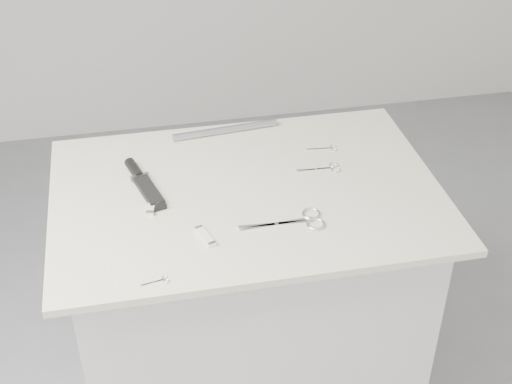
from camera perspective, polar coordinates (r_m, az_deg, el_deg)
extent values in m
cube|color=silver|center=(2.14, -0.66, -10.21)|extent=(0.90, 0.60, 0.90)
cube|color=beige|center=(1.84, -0.75, -0.11)|extent=(1.00, 0.70, 0.02)
cube|color=white|center=(1.72, 1.65, -2.58)|extent=(0.18, 0.03, 0.00)
cylinder|color=white|center=(1.72, 1.65, -2.56)|extent=(0.01, 0.01, 0.00)
torus|color=white|center=(1.76, 4.43, -1.75)|extent=(0.05, 0.05, 0.01)
torus|color=white|center=(1.72, 4.80, -2.59)|extent=(0.05, 0.05, 0.01)
cube|color=white|center=(1.92, 4.81, 1.82)|extent=(0.10, 0.02, 0.00)
cylinder|color=white|center=(1.92, 4.81, 1.84)|extent=(0.01, 0.01, 0.00)
torus|color=white|center=(1.95, 6.25, 2.16)|extent=(0.03, 0.03, 0.00)
torus|color=white|center=(1.93, 6.43, 1.77)|extent=(0.03, 0.03, 0.00)
cube|color=white|center=(2.01, 5.14, 3.46)|extent=(0.08, 0.02, 0.00)
cylinder|color=white|center=(2.01, 5.14, 3.48)|extent=(0.00, 0.00, 0.00)
torus|color=white|center=(2.03, 6.19, 3.64)|extent=(0.02, 0.02, 0.00)
torus|color=white|center=(2.01, 6.28, 3.37)|extent=(0.02, 0.02, 0.00)
cube|color=white|center=(1.58, -8.22, -7.18)|extent=(0.05, 0.02, 0.00)
cylinder|color=white|center=(1.58, -8.22, -7.16)|extent=(0.00, 0.00, 0.00)
torus|color=white|center=(1.59, -7.32, -6.79)|extent=(0.01, 0.01, 0.00)
torus|color=white|center=(1.58, -7.18, -7.09)|extent=(0.01, 0.01, 0.00)
cube|color=black|center=(1.84, -8.57, 0.09)|extent=(0.07, 0.14, 0.02)
cube|color=#92949A|center=(1.90, -9.29, 1.18)|extent=(0.05, 0.02, 0.02)
cylinder|color=black|center=(1.93, -9.70, 1.78)|extent=(0.05, 0.09, 0.03)
cube|color=silver|center=(1.80, -8.32, -0.96)|extent=(0.04, 0.09, 0.01)
cube|color=white|center=(1.83, -8.16, -0.22)|extent=(0.02, 0.01, 0.01)
cube|color=white|center=(1.77, -8.48, -1.71)|extent=(0.02, 0.01, 0.01)
cube|color=silver|center=(1.68, -4.08, -3.58)|extent=(0.04, 0.08, 0.01)
cube|color=white|center=(1.71, -4.60, -2.94)|extent=(0.02, 0.01, 0.01)
cube|color=white|center=(1.66, -3.55, -4.23)|extent=(0.02, 0.01, 0.01)
cylinder|color=#92949A|center=(2.08, -2.47, 4.99)|extent=(0.31, 0.05, 0.02)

